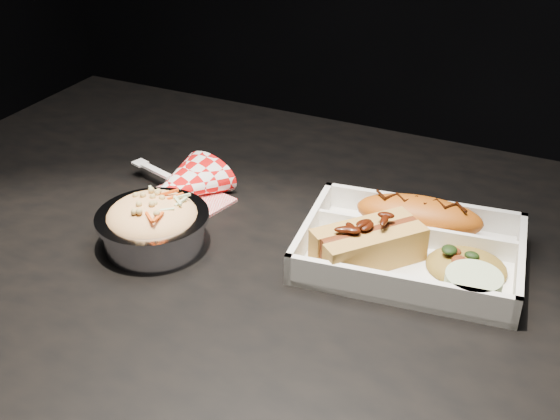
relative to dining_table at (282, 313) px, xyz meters
The scene contains 8 objects.
dining_table is the anchor object (origin of this frame).
food_tray 0.18m from the dining_table, 19.95° to the left, with size 0.27×0.21×0.04m.
fried_pastry 0.21m from the dining_table, 38.34° to the left, with size 0.15×0.06×0.04m, color #B45512.
hotdog 0.16m from the dining_table, 10.73° to the left, with size 0.12×0.13×0.06m.
fried_rice_mound 0.24m from the dining_table, 12.94° to the left, with size 0.09×0.07×0.03m, color olive.
cupcake_liner 0.25m from the dining_table, ahead, with size 0.06×0.06×0.03m, color #B1C595.
foil_coleslaw_cup 0.20m from the dining_table, 160.42° to the right, with size 0.13×0.13×0.07m.
napkin_fork 0.22m from the dining_table, 160.24° to the left, with size 0.17×0.13×0.10m.
Camera 1 is at (0.30, -0.63, 1.22)m, focal length 45.00 mm.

